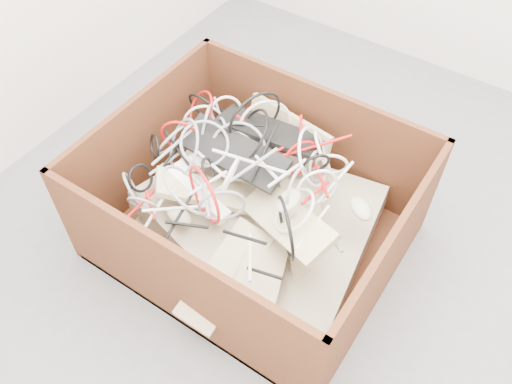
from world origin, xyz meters
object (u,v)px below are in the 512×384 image
Objects in this scene: power_strip_left at (210,154)px; power_strip_right at (199,194)px; cardboard_box at (250,219)px; vga_plug at (314,240)px.

power_strip_left is 0.19m from power_strip_right.
vga_plug is (0.33, -0.08, 0.20)m from cardboard_box.
vga_plug is at bearing -71.99° from power_strip_left.
vga_plug is (0.55, -0.13, -0.01)m from power_strip_left.
cardboard_box is at bearing 173.40° from vga_plug.
power_strip_left reaches higher than vga_plug.
cardboard_box is 3.92× the size of power_strip_left.
cardboard_box is at bearing 48.96° from power_strip_right.
cardboard_box is 3.89× the size of power_strip_right.
power_strip_right is (0.07, -0.17, -0.03)m from power_strip_left.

